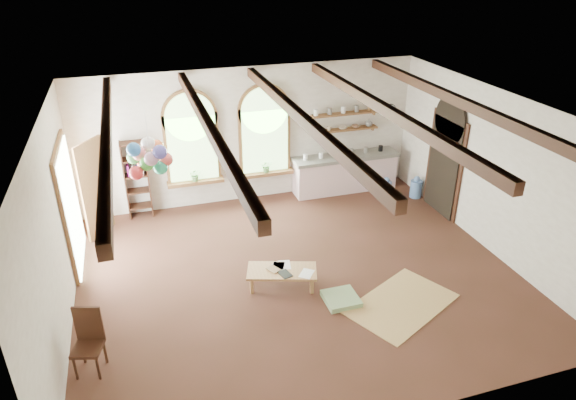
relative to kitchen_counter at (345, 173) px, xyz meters
name	(u,v)px	position (x,y,z in m)	size (l,w,h in m)	color
floor	(298,274)	(-2.30, -3.20, -0.48)	(8.00, 8.00, 0.00)	#4C2A1F
ceiling_beams	(300,116)	(-2.30, -3.20, 2.62)	(6.20, 6.80, 0.18)	#3D1D13
window_left	(192,141)	(-3.70, 0.23, 1.16)	(1.30, 0.28, 2.20)	brown
window_right	(265,134)	(-2.00, 0.23, 1.16)	(1.30, 0.28, 2.20)	brown
left_doorway	(70,207)	(-6.25, -1.40, 0.67)	(0.10, 1.90, 2.50)	brown
right_doorway	(444,167)	(1.65, -1.70, 0.62)	(0.10, 1.30, 2.40)	black
kitchen_counter	(345,173)	(0.00, 0.00, 0.00)	(2.68, 0.62, 0.94)	beige
wall_shelf_lower	(344,129)	(0.00, 0.18, 1.07)	(1.70, 0.24, 0.04)	brown
wall_shelf_upper	(345,114)	(0.00, 0.18, 1.47)	(1.70, 0.24, 0.04)	brown
wall_clock	(390,110)	(1.25, 0.25, 1.42)	(0.32, 0.32, 0.04)	black
bookshelf	(137,180)	(-5.00, 0.12, 0.42)	(0.53, 0.32, 1.80)	#3D1D13
coffee_table	(282,272)	(-2.70, -3.48, -0.16)	(1.36, 0.92, 0.35)	tan
side_chair	(90,354)	(-5.94, -4.61, -0.18)	(0.50, 0.50, 1.01)	#3D1D13
floor_mat	(401,304)	(-0.87, -4.60, -0.47)	(1.90, 1.17, 0.02)	tan
floor_cushion	(341,299)	(-1.84, -4.21, -0.43)	(0.58, 0.58, 0.10)	gray
water_jug_a	(386,189)	(0.80, -0.70, -0.24)	(0.28, 0.28, 0.54)	#5A83C2
water_jug_b	(416,188)	(1.52, -0.90, -0.24)	(0.29, 0.29, 0.55)	#5A83C2
balloon_cluster	(150,158)	(-4.71, -2.34, 1.86)	(0.77, 0.86, 1.15)	white
table_book	(270,271)	(-2.92, -3.47, -0.11)	(0.17, 0.24, 0.02)	olive
tablet	(285,274)	(-2.68, -3.62, -0.12)	(0.18, 0.26, 0.01)	black
potted_plant_left	(195,175)	(-3.70, 0.12, 0.37)	(0.27, 0.23, 0.30)	#598C4C
potted_plant_right	(266,166)	(-2.00, 0.12, 0.37)	(0.27, 0.23, 0.30)	#598C4C
shelf_cup_a	(315,130)	(-0.75, 0.18, 1.14)	(0.12, 0.10, 0.10)	white
shelf_cup_b	(329,128)	(-0.40, 0.18, 1.14)	(0.10, 0.10, 0.09)	beige
shelf_bowl_a	(342,128)	(-0.05, 0.18, 1.12)	(0.22, 0.22, 0.05)	beige
shelf_bowl_b	(356,126)	(0.30, 0.18, 1.12)	(0.20, 0.20, 0.06)	#8C664C
shelf_vase	(369,122)	(0.65, 0.18, 1.19)	(0.18, 0.18, 0.19)	slate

